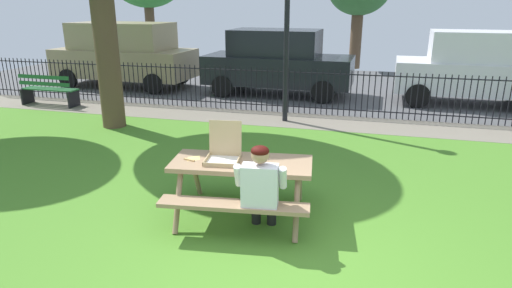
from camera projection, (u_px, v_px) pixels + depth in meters
ground at (305, 213)px, 5.90m from camera, size 28.00×10.87×0.02m
cobblestone_walkway at (335, 123)px, 10.25m from camera, size 28.00×1.40×0.01m
street_asphalt at (347, 88)px, 14.49m from camera, size 28.00×7.81×0.01m
picnic_table_foreground at (242, 174)px, 5.64m from camera, size 1.96×1.68×0.79m
pizza_box_open at (224, 151)px, 5.62m from camera, size 0.49×0.52×0.48m
pizza_slice_on_table at (193, 158)px, 5.68m from camera, size 0.20×0.24×0.02m
adult_at_table at (261, 186)px, 5.11m from camera, size 0.63×0.62×1.19m
iron_fence_streetside at (339, 93)px, 10.72m from camera, size 20.92×0.03×1.13m
park_bench_left at (49, 90)px, 11.87m from camera, size 1.61×0.49×0.85m
lamp_post_walkway at (287, 1)px, 9.59m from camera, size 0.28×0.28×4.54m
parked_car_far_left at (124, 53)px, 14.33m from camera, size 4.68×2.12×2.08m
parked_car_left at (278, 61)px, 13.11m from camera, size 4.46×2.03×1.94m
parked_car_center at (471, 68)px, 11.81m from camera, size 3.97×1.96×1.98m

